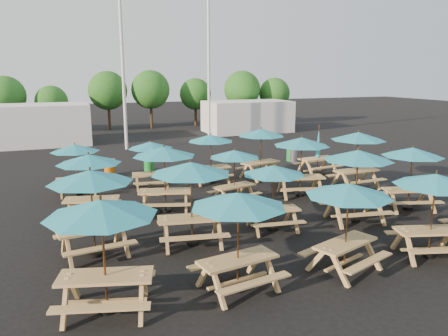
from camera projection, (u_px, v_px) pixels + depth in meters
name	position (u px, v px, depth m)	size (l,w,h in m)	color
ground	(238.00, 204.00, 16.82)	(120.00, 120.00, 0.00)	black
picnic_unit_0	(101.00, 214.00, 8.77)	(2.84, 2.84, 2.48)	#A47D49
picnic_unit_1	(91.00, 181.00, 11.58)	(2.56, 2.56, 2.44)	#A47D49
picnic_unit_2	(89.00, 163.00, 14.50)	(2.58, 2.58, 2.32)	#A47D49
picnic_unit_3	(75.00, 151.00, 17.67)	(2.01, 2.01, 2.12)	#A47D49
picnic_unit_4	(238.00, 205.00, 9.72)	(2.51, 2.51, 2.36)	#A47D49
picnic_unit_5	(191.00, 173.00, 12.37)	(2.68, 2.68, 2.50)	#A47D49
picnic_unit_6	(164.00, 155.00, 15.38)	(2.80, 2.80, 2.42)	#A47D49
picnic_unit_7	(150.00, 148.00, 18.66)	(2.14, 2.14, 2.07)	#A47D49
picnic_unit_8	(349.00, 195.00, 10.71)	(2.72, 2.72, 2.31)	#A47D49
picnic_unit_9	(274.00, 174.00, 13.61)	(2.22, 2.22, 2.14)	#A47D49
picnic_unit_10	(234.00, 157.00, 16.52)	(2.38, 2.38, 2.10)	#A47D49
picnic_unit_11	(211.00, 141.00, 19.61)	(2.14, 2.14, 2.24)	#A47D49
picnic_unit_12	(435.00, 185.00, 11.54)	(2.71, 2.71, 2.35)	#A47D49
picnic_unit_13	(358.00, 159.00, 14.34)	(2.65, 2.65, 2.49)	#A47D49
picnic_unit_14	(302.00, 145.00, 17.44)	(2.73, 2.73, 2.44)	#A47D49
picnic_unit_15	(261.00, 135.00, 20.43)	(2.72, 2.72, 2.39)	#A47D49
picnic_unit_17	(412.00, 155.00, 15.69)	(2.68, 2.68, 2.34)	#A47D49
picnic_unit_18	(358.00, 139.00, 18.56)	(2.40, 2.40, 2.49)	#A47D49
picnic_unit_19	(318.00, 154.00, 21.52)	(2.10, 1.88, 2.45)	#A47D49
waste_bin_0	(110.00, 167.00, 21.38)	(0.50, 0.50, 0.80)	gray
waste_bin_1	(110.00, 169.00, 20.98)	(0.50, 0.50, 0.80)	#D95F0C
waste_bin_2	(149.00, 166.00, 21.69)	(0.50, 0.50, 0.80)	#18852F
waste_bin_3	(291.00, 154.00, 24.84)	(0.50, 0.50, 0.80)	#18852F
waste_bin_4	(294.00, 155.00, 24.62)	(0.50, 0.50, 0.80)	gray
mast_0	(122.00, 55.00, 27.55)	(0.20, 0.20, 12.00)	silver
mast_1	(209.00, 58.00, 31.69)	(0.20, 0.20, 12.00)	silver
event_tent_0	(28.00, 125.00, 30.02)	(8.00, 4.00, 2.80)	silver
event_tent_1	(247.00, 116.00, 37.03)	(7.00, 4.00, 2.60)	silver
tree_1	(5.00, 96.00, 34.39)	(3.11, 3.11, 4.72)	#382314
tree_2	(52.00, 102.00, 35.48)	(2.59, 2.59, 3.93)	#382314
tree_3	(108.00, 91.00, 37.93)	(3.36, 3.36, 5.09)	#382314
tree_4	(150.00, 90.00, 38.81)	(3.41, 3.41, 5.17)	#382314
tree_5	(195.00, 94.00, 40.84)	(2.94, 2.94, 4.45)	#382314
tree_6	(242.00, 89.00, 40.55)	(3.38, 3.38, 5.13)	#382314
tree_7	(274.00, 93.00, 41.88)	(2.95, 2.95, 4.48)	#382314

